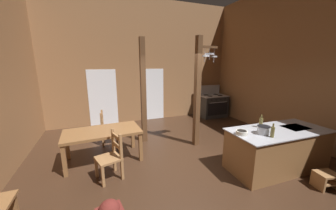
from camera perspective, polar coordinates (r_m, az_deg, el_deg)
name	(u,v)px	position (r m, az deg, el deg)	size (l,w,h in m)	color
ground_plane	(186,165)	(4.53, 5.45, -18.01)	(7.87, 8.13, 0.10)	#382316
wall_back	(144,62)	(7.42, -7.47, 12.90)	(7.87, 0.14, 4.60)	#93663F
wall_right	(306,62)	(6.41, 36.78, 10.58)	(0.14, 8.13, 4.60)	#93663F
glazed_door_back_left	(103,98)	(7.24, -19.36, 2.16)	(1.00, 0.01, 2.05)	white
glazed_panel_back_right	(154,94)	(7.54, -4.45, 3.24)	(0.84, 0.01, 2.05)	white
kitchen_island	(277,149)	(4.75, 30.42, -11.62)	(2.19, 1.03, 0.89)	brown
stove_range	(212,105)	(8.22, 13.47, -0.15)	(1.14, 0.82, 1.32)	#2B2B2B
support_post_with_pot_rack	(199,88)	(5.05, 9.40, 5.19)	(0.66, 0.27, 2.95)	brown
support_post_center	(143,92)	(5.28, -7.61, 4.03)	(0.14, 0.14, 2.95)	brown
step_stool	(326,179)	(4.70, 40.46, -16.90)	(0.41, 0.35, 0.30)	#9E7044
dining_table	(103,134)	(4.63, -19.45, -8.42)	(1.74, 0.99, 0.74)	brown
ladderback_chair_near_window	(108,128)	(5.61, -18.09, -6.75)	(0.48, 0.48, 0.95)	#9E7044
ladderback_chair_by_post	(111,157)	(3.98, -17.13, -14.95)	(0.55, 0.55, 0.95)	#9E7044
stockpot_on_counter	(263,130)	(4.15, 27.30, -6.84)	(0.31, 0.24, 0.16)	#A8AAB2
mixing_bowl_on_counter	(242,133)	(3.95, 21.72, -7.88)	(0.22, 0.22, 0.08)	silver
bottle_tall_on_counter	(261,122)	(4.53, 26.66, -4.80)	(0.08, 0.08, 0.28)	brown
bottle_short_on_counter	(273,132)	(4.04, 29.47, -7.19)	(0.07, 0.07, 0.27)	brown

